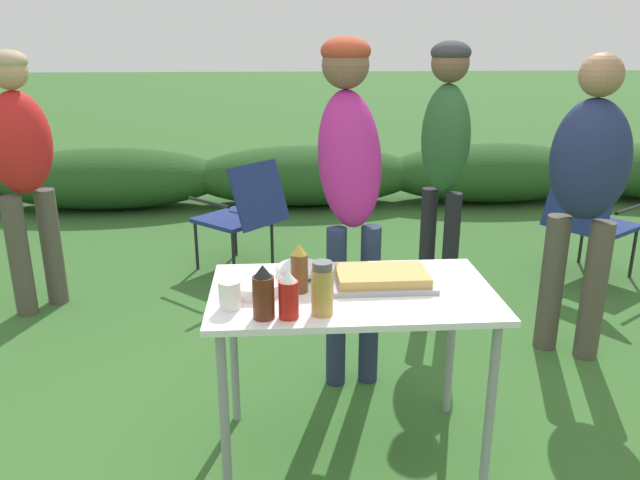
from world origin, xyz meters
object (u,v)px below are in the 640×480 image
object	(u,v)px
folding_table	(352,308)
camp_chair_near_hedge	(590,217)
standing_person_in_red_jacket	(349,164)
camp_chair_green_behind_table	(243,211)
standing_person_in_olive_jacket	(586,184)
beer_bottle	(299,269)
plate_stack	(254,285)
standing_person_with_beanie	(22,158)
food_tray	(382,278)
paper_cup_stack	(230,295)
spice_jar	(322,289)
standing_person_in_dark_puffer	(445,146)
ketchup_bottle	(289,296)
bbq_sauce_bottle	(263,293)
mixing_bowl	(300,269)

from	to	relation	value
folding_table	camp_chair_near_hedge	distance (m)	2.67
standing_person_in_red_jacket	camp_chair_green_behind_table	bearing A→B (deg)	106.50
standing_person_in_red_jacket	standing_person_in_olive_jacket	world-z (taller)	standing_person_in_red_jacket
beer_bottle	standing_person_in_olive_jacket	world-z (taller)	standing_person_in_olive_jacket
plate_stack	standing_person_in_olive_jacket	world-z (taller)	standing_person_in_olive_jacket
plate_stack	camp_chair_green_behind_table	distance (m)	2.19
standing_person_in_red_jacket	standing_person_with_beanie	size ratio (longest dim) A/B	1.05
food_tray	paper_cup_stack	xyz separation A→B (m)	(-0.58, -0.18, 0.03)
beer_bottle	standing_person_in_red_jacket	bearing A→B (deg)	68.94
food_tray	plate_stack	world-z (taller)	food_tray
camp_chair_near_hedge	beer_bottle	bearing A→B (deg)	-83.06
plate_stack	standing_person_in_olive_jacket	distance (m)	1.86
spice_jar	standing_person_in_red_jacket	distance (m)	0.96
standing_person_in_dark_puffer	plate_stack	bearing A→B (deg)	-80.70
folding_table	plate_stack	world-z (taller)	plate_stack
spice_jar	ketchup_bottle	bearing A→B (deg)	-169.94
bbq_sauce_bottle	standing_person_in_red_jacket	world-z (taller)	standing_person_in_red_jacket
food_tray	plate_stack	xyz separation A→B (m)	(-0.50, -0.04, -0.00)
paper_cup_stack	camp_chair_green_behind_table	world-z (taller)	paper_cup_stack
standing_person_in_olive_jacket	mixing_bowl	bearing A→B (deg)	-120.95
standing_person_in_olive_jacket	ketchup_bottle	bearing A→B (deg)	-110.28
beer_bottle	standing_person_in_red_jacket	size ratio (longest dim) A/B	0.12
mixing_bowl	standing_person_in_red_jacket	xyz separation A→B (m)	(0.26, 0.53, 0.33)
folding_table	standing_person_in_red_jacket	distance (m)	0.82
paper_cup_stack	beer_bottle	xyz separation A→B (m)	(0.26, 0.13, 0.04)
mixing_bowl	ketchup_bottle	bearing A→B (deg)	-97.76
beer_bottle	standing_person_with_beanie	world-z (taller)	standing_person_with_beanie
folding_table	food_tray	distance (m)	0.17
standing_person_in_red_jacket	camp_chair_green_behind_table	world-z (taller)	standing_person_in_red_jacket
folding_table	standing_person_in_olive_jacket	distance (m)	1.56
mixing_bowl	paper_cup_stack	xyz separation A→B (m)	(-0.26, -0.30, 0.02)
standing_person_in_dark_puffer	standing_person_with_beanie	bearing A→B (deg)	-137.14
food_tray	paper_cup_stack	distance (m)	0.61
ketchup_bottle	standing_person_in_dark_puffer	world-z (taller)	standing_person_in_dark_puffer
bbq_sauce_bottle	beer_bottle	world-z (taller)	bbq_sauce_bottle
folding_table	standing_person_in_dark_puffer	world-z (taller)	standing_person_in_dark_puffer
standing_person_in_olive_jacket	paper_cup_stack	bearing A→B (deg)	-115.95
spice_jar	camp_chair_near_hedge	bearing A→B (deg)	45.33
ketchup_bottle	camp_chair_green_behind_table	xyz separation A→B (m)	(-0.28, 2.41, -0.35)
folding_table	standing_person_in_red_jacket	xyz separation A→B (m)	(0.06, 0.69, 0.43)
mixing_bowl	beer_bottle	xyz separation A→B (m)	(-0.01, -0.17, 0.06)
food_tray	spice_jar	distance (m)	0.37
mixing_bowl	camp_chair_near_hedge	bearing A→B (deg)	38.71
food_tray	camp_chair_near_hedge	distance (m)	2.55
plate_stack	food_tray	bearing A→B (deg)	4.01
food_tray	standing_person_with_beanie	world-z (taller)	standing_person_with_beanie
paper_cup_stack	standing_person_in_olive_jacket	world-z (taller)	standing_person_in_olive_jacket
standing_person_in_dark_puffer	standing_person_in_olive_jacket	world-z (taller)	standing_person_in_dark_puffer
standing_person_in_dark_puffer	camp_chair_green_behind_table	size ratio (longest dim) A/B	1.99
standing_person_in_red_jacket	camp_chair_near_hedge	distance (m)	2.27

